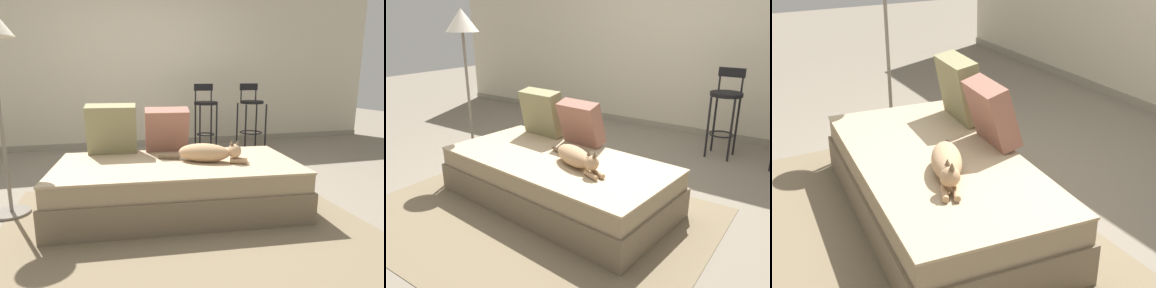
% 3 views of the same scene
% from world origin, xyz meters
% --- Properties ---
extents(ground_plane, '(16.00, 16.00, 0.00)m').
position_xyz_m(ground_plane, '(0.00, 0.00, 0.00)').
color(ground_plane, slate).
rests_on(ground_plane, ground).
extents(wall_back_panel, '(8.00, 0.10, 2.60)m').
position_xyz_m(wall_back_panel, '(0.00, 2.25, 1.30)').
color(wall_back_panel, beige).
rests_on(wall_back_panel, ground).
extents(wall_baseboard_trim, '(8.00, 0.02, 0.09)m').
position_xyz_m(wall_baseboard_trim, '(0.00, 2.20, 0.04)').
color(wall_baseboard_trim, gray).
rests_on(wall_baseboard_trim, ground).
extents(area_rug, '(2.65, 2.06, 0.01)m').
position_xyz_m(area_rug, '(0.00, -0.70, 0.00)').
color(area_rug, '#75664C').
rests_on(area_rug, ground).
extents(couch, '(2.02, 1.13, 0.40)m').
position_xyz_m(couch, '(0.00, -0.40, 0.20)').
color(couch, '#766750').
rests_on(couch, ground).
extents(throw_pillow_corner, '(0.45, 0.27, 0.45)m').
position_xyz_m(throw_pillow_corner, '(-0.50, 0.03, 0.63)').
color(throw_pillow_corner, '#847F56').
rests_on(throw_pillow_corner, couch).
extents(throw_pillow_middle, '(0.41, 0.28, 0.41)m').
position_xyz_m(throw_pillow_middle, '(-0.01, -0.01, 0.61)').
color(throw_pillow_middle, '#936051').
rests_on(throw_pillow_middle, couch).
extents(cat, '(0.69, 0.37, 0.19)m').
position_xyz_m(cat, '(0.24, -0.46, 0.48)').
color(cat, tan).
rests_on(cat, couch).
extents(bar_stool_near_window, '(0.34, 0.34, 0.98)m').
position_xyz_m(bar_stool_near_window, '(0.83, 1.55, 0.60)').
color(bar_stool_near_window, black).
rests_on(bar_stool_near_window, ground).
extents(floor_lamp, '(0.32, 0.32, 1.58)m').
position_xyz_m(floor_lamp, '(-1.31, -0.18, 1.33)').
color(floor_lamp, slate).
rests_on(floor_lamp, ground).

